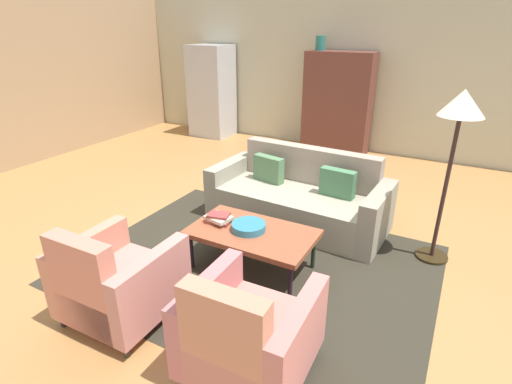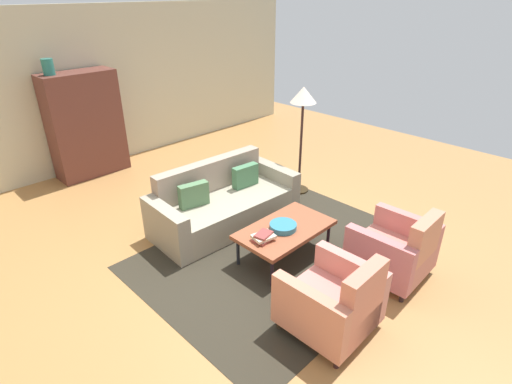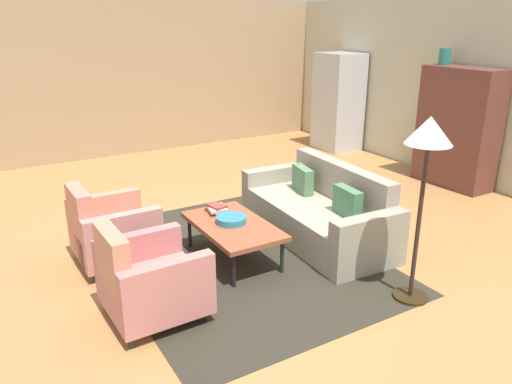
# 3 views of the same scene
# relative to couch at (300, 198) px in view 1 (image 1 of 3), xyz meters

# --- Properties ---
(ground_plane) EXTENTS (11.50, 11.50, 0.00)m
(ground_plane) POSITION_rel_couch_xyz_m (-0.17, -0.53, -0.29)
(ground_plane) COLOR #AC7A43
(wall_back) EXTENTS (9.59, 0.12, 2.80)m
(wall_back) POSITION_rel_couch_xyz_m (-0.17, 3.33, 1.11)
(wall_back) COLOR beige
(wall_back) RESTS_ON ground
(area_rug) EXTENTS (3.40, 2.60, 0.01)m
(area_rug) POSITION_rel_couch_xyz_m (-0.00, -1.14, -0.28)
(area_rug) COLOR #312C22
(area_rug) RESTS_ON ground
(couch) EXTENTS (2.14, 1.01, 0.86)m
(couch) POSITION_rel_couch_xyz_m (0.00, 0.00, 0.00)
(couch) COLOR gray
(couch) RESTS_ON ground
(coffee_table) EXTENTS (1.20, 0.70, 0.41)m
(coffee_table) POSITION_rel_couch_xyz_m (-0.00, -1.19, 0.09)
(coffee_table) COLOR black
(coffee_table) RESTS_ON ground
(armchair_left) EXTENTS (0.81, 0.81, 0.88)m
(armchair_left) POSITION_rel_couch_xyz_m (-0.60, -2.35, 0.06)
(armchair_left) COLOR #33291A
(armchair_left) RESTS_ON ground
(armchair_right) EXTENTS (0.82, 0.82, 0.88)m
(armchair_right) POSITION_rel_couch_xyz_m (0.60, -2.35, 0.06)
(armchair_right) COLOR #2D2C0F
(armchair_right) RESTS_ON ground
(fruit_bowl) EXTENTS (0.33, 0.33, 0.07)m
(fruit_bowl) POSITION_rel_couch_xyz_m (-0.04, -1.19, 0.16)
(fruit_bowl) COLOR teal
(fruit_bowl) RESTS_ON coffee_table
(book_stack) EXTENTS (0.28, 0.24, 0.09)m
(book_stack) POSITION_rel_couch_xyz_m (-0.39, -1.19, 0.17)
(book_stack) COLOR brown
(book_stack) RESTS_ON coffee_table
(cabinet) EXTENTS (1.20, 0.51, 1.80)m
(cabinet) POSITION_rel_couch_xyz_m (-0.53, 2.98, 0.61)
(cabinet) COLOR brown
(cabinet) RESTS_ON ground
(vase_tall) EXTENTS (0.18, 0.18, 0.25)m
(vase_tall) POSITION_rel_couch_xyz_m (-0.93, 2.98, 1.64)
(vase_tall) COLOR #277367
(vase_tall) RESTS_ON cabinet
(refrigerator) EXTENTS (0.80, 0.73, 1.85)m
(refrigerator) POSITION_rel_couch_xyz_m (-3.23, 2.88, 0.64)
(refrigerator) COLOR #B7BABF
(refrigerator) RESTS_ON ground
(floor_lamp) EXTENTS (0.40, 0.40, 1.72)m
(floor_lamp) POSITION_rel_couch_xyz_m (1.55, -0.14, 1.16)
(floor_lamp) COLOR #2E2210
(floor_lamp) RESTS_ON ground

